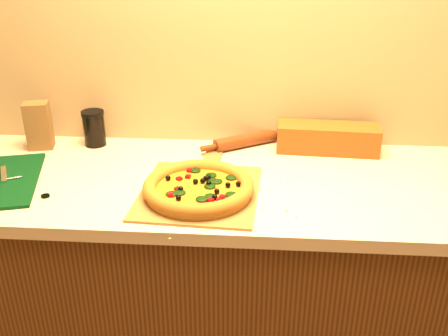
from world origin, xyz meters
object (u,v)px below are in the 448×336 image
pizza (198,188)px  dark_jar (94,128)px  rolling_pin (245,140)px  pizza_peel (200,190)px

pizza → dark_jar: 0.58m
pizza → rolling_pin: pizza is taller
dark_jar → rolling_pin: bearing=2.3°
pizza → dark_jar: size_ratio=2.51×
pizza_peel → pizza: 0.04m
pizza → dark_jar: dark_jar is taller
rolling_pin → dark_jar: (-0.56, -0.02, 0.04)m
pizza_peel → pizza: bearing=-88.1°
dark_jar → pizza_peel: bearing=-38.3°
pizza_peel → rolling_pin: rolling_pin is taller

